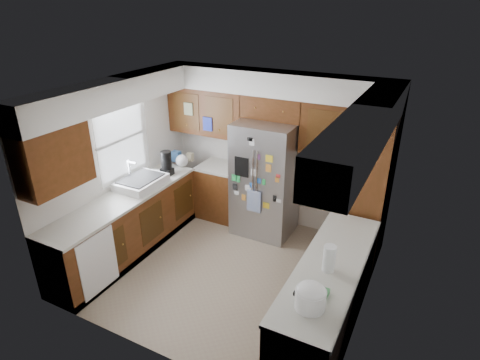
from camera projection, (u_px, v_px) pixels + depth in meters
name	position (u px, v px, depth m)	size (l,w,h in m)	color
floor	(228.00, 270.00, 5.57)	(3.60, 3.60, 0.00)	gray
room_shell	(233.00, 136.00, 5.15)	(3.64, 3.24, 2.52)	silver
left_counter_run	(149.00, 219.00, 5.98)	(1.36, 3.20, 0.92)	#46260D
right_counter_run	(327.00, 301.00, 4.39)	(0.63, 2.25, 0.92)	#46260D
pantry	(365.00, 190.00, 5.43)	(0.60, 0.90, 2.15)	#46260D
fridge	(265.00, 179.00, 6.17)	(0.90, 0.79, 1.80)	gray
bridge_cabinet	(273.00, 107.00, 5.90)	(0.96, 0.34, 0.35)	#46260D
fridge_top_items	(271.00, 87.00, 5.77)	(0.60, 0.28, 0.25)	blue
sink_assembly	(141.00, 182.00, 5.86)	(0.52, 0.70, 0.37)	white
left_counter_clutter	(173.00, 162.00, 6.42)	(0.38, 0.88, 0.38)	black
rice_cooker	(311.00, 296.00, 3.55)	(0.29, 0.28, 0.25)	white
paper_towel	(329.00, 258.00, 4.03)	(0.13, 0.13, 0.29)	white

